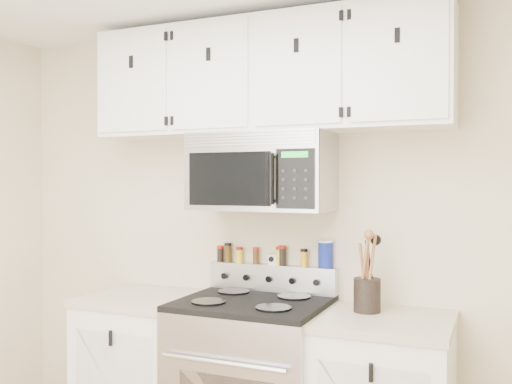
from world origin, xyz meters
The scene contains 14 objects.
back_wall centered at (0.00, 1.75, 1.25)m, with size 3.50×0.01×2.50m, color tan.
base_cabinet_left centered at (-0.69, 1.45, 0.46)m, with size 0.64×0.62×0.92m.
microwave centered at (0.00, 1.55, 1.63)m, with size 0.76×0.44×0.42m.
upper_cabinets centered at (0.00, 1.58, 2.15)m, with size 2.00×0.35×0.62m.
utensil_crock centered at (0.59, 1.53, 1.02)m, with size 0.13×0.13×0.39m.
kitchen_timer centered at (0.00, 1.71, 1.13)m, with size 0.05×0.04×0.06m, color silver.
salt_canister centered at (0.32, 1.71, 1.18)m, with size 0.08×0.08×0.15m.
spice_jar_0 centered at (-0.33, 1.71, 1.15)m, with size 0.04×0.04×0.09m.
spice_jar_1 centered at (-0.28, 1.71, 1.16)m, with size 0.04×0.04×0.11m.
spice_jar_2 centered at (-0.21, 1.71, 1.15)m, with size 0.04×0.04×0.09m.
spice_jar_3 centered at (-0.10, 1.71, 1.15)m, with size 0.04×0.04×0.09m.
spice_jar_4 centered at (0.04, 1.71, 1.15)m, with size 0.04×0.04×0.10m.
spice_jar_5 centered at (0.06, 1.71, 1.16)m, with size 0.05×0.05×0.11m.
spice_jar_6 centered at (0.19, 1.71, 1.15)m, with size 0.04×0.04×0.10m.
Camera 1 is at (1.20, -1.32, 1.57)m, focal length 40.00 mm.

